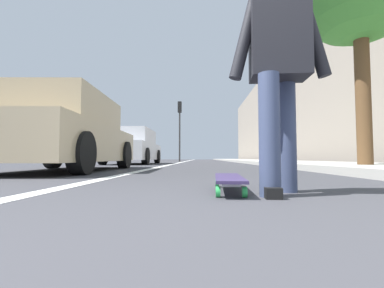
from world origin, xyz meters
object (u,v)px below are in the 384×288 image
(skateboard, at_px, (229,179))
(traffic_light, at_px, (180,120))
(parked_car_near, at_px, (64,135))
(parked_car_mid, at_px, (133,147))
(skater_person, at_px, (278,63))

(skateboard, relative_size, traffic_light, 0.19)
(skateboard, bearing_deg, parked_car_near, 43.65)
(parked_car_mid, bearing_deg, traffic_light, -9.93)
(skateboard, distance_m, parked_car_near, 4.32)
(skateboard, xyz_separation_m, parked_car_near, (3.09, 2.95, 0.63))
(skateboard, relative_size, parked_car_near, 0.20)
(parked_car_mid, relative_size, traffic_light, 1.04)
(skateboard, bearing_deg, skater_person, -113.30)
(parked_car_near, distance_m, traffic_light, 14.22)
(parked_car_near, bearing_deg, skateboard, -136.35)
(traffic_light, bearing_deg, parked_car_near, 175.27)
(skater_person, xyz_separation_m, parked_car_near, (3.24, 3.30, -0.22))
(skater_person, xyz_separation_m, traffic_light, (17.22, 2.14, 2.10))
(parked_car_near, bearing_deg, skater_person, -134.53)
(parked_car_near, height_order, parked_car_mid, parked_car_near)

